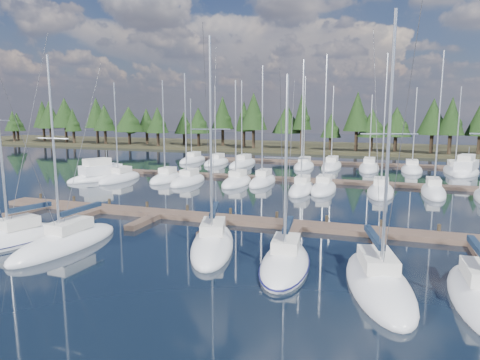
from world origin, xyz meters
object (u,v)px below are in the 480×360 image
(motor_yacht_left, at_px, (101,176))
(motor_yacht_right, at_px, (466,171))
(front_sailboat_3, at_px, (213,244))
(front_sailboat_4, at_px, (285,263))
(front_sailboat_1, at_px, (15,238))
(main_dock, at_px, (224,221))
(front_sailboat_2, at_px, (66,243))
(front_sailboat_5, at_px, (378,283))

(motor_yacht_left, bearing_deg, motor_yacht_right, 24.14)
(front_sailboat_3, height_order, front_sailboat_4, front_sailboat_3)
(motor_yacht_right, bearing_deg, front_sailboat_3, -116.90)
(front_sailboat_4, distance_m, motor_yacht_right, 47.48)
(front_sailboat_1, bearing_deg, front_sailboat_4, 3.92)
(front_sailboat_3, relative_size, motor_yacht_left, 1.46)
(front_sailboat_1, xyz_separation_m, front_sailboat_4, (18.69, 1.28, -0.02))
(main_dock, relative_size, motor_yacht_left, 4.52)
(front_sailboat_2, height_order, front_sailboat_3, front_sailboat_3)
(front_sailboat_1, distance_m, front_sailboat_4, 18.73)
(main_dock, height_order, front_sailboat_4, front_sailboat_4)
(front_sailboat_3, xyz_separation_m, motor_yacht_left, (-24.93, 21.74, 0.22))
(front_sailboat_1, relative_size, motor_yacht_right, 1.53)
(front_sailboat_2, xyz_separation_m, front_sailboat_5, (19.85, -0.37, 0.00))
(front_sailboat_5, relative_size, motor_yacht_right, 1.44)
(front_sailboat_4, relative_size, front_sailboat_5, 0.81)
(front_sailboat_5, bearing_deg, main_dock, 142.19)
(main_dock, xyz_separation_m, front_sailboat_2, (-7.80, -8.98, 0.08))
(front_sailboat_1, height_order, front_sailboat_4, front_sailboat_1)
(front_sailboat_2, xyz_separation_m, motor_yacht_right, (30.96, 45.48, 0.23))
(front_sailboat_1, distance_m, front_sailboat_5, 23.84)
(front_sailboat_1, height_order, motor_yacht_left, front_sailboat_1)
(front_sailboat_1, distance_m, motor_yacht_left, 27.59)
(front_sailboat_1, height_order, front_sailboat_3, front_sailboat_1)
(main_dock, xyz_separation_m, front_sailboat_3, (1.56, -6.09, 0.09))
(front_sailboat_2, height_order, front_sailboat_5, front_sailboat_5)
(front_sailboat_3, xyz_separation_m, front_sailboat_5, (10.50, -3.27, -0.01))
(front_sailboat_5, bearing_deg, front_sailboat_3, 162.72)
(front_sailboat_2, relative_size, front_sailboat_4, 1.13)
(front_sailboat_3, bearing_deg, front_sailboat_5, -17.28)
(front_sailboat_4, bearing_deg, motor_yacht_right, 69.98)
(motor_yacht_left, bearing_deg, front_sailboat_3, -41.09)
(front_sailboat_4, xyz_separation_m, motor_yacht_right, (16.26, 44.61, 0.24))
(front_sailboat_5, bearing_deg, front_sailboat_1, -179.92)
(main_dock, xyz_separation_m, front_sailboat_5, (12.05, -9.35, 0.08))
(front_sailboat_4, bearing_deg, front_sailboat_1, -176.08)
(motor_yacht_left, bearing_deg, front_sailboat_1, -65.17)
(front_sailboat_3, bearing_deg, main_dock, 104.34)
(front_sailboat_1, bearing_deg, front_sailboat_5, 0.08)
(front_sailboat_3, distance_m, front_sailboat_4, 5.71)
(main_dock, distance_m, motor_yacht_left, 28.13)
(main_dock, relative_size, front_sailboat_4, 3.77)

